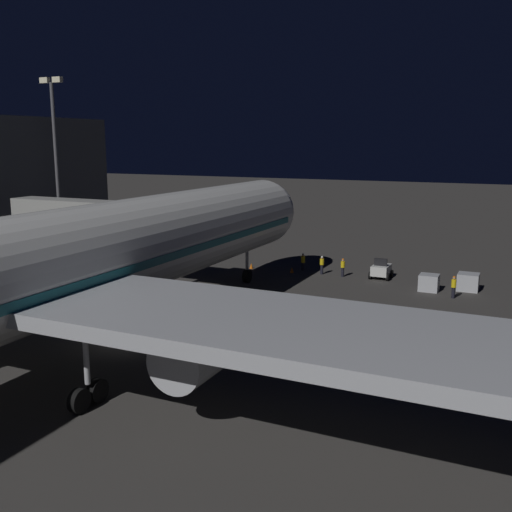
# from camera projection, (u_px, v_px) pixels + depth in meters

# --- Properties ---
(ground_plane) EXTENTS (320.00, 320.00, 0.00)m
(ground_plane) POSITION_uv_depth(u_px,v_px,m) (130.00, 340.00, 37.78)
(ground_plane) COLOR #383533
(airliner_at_gate) EXTENTS (52.50, 65.94, 19.13)m
(airliner_at_gate) POSITION_uv_depth(u_px,v_px,m) (17.00, 278.00, 28.92)
(airliner_at_gate) COLOR silver
(airliner_at_gate) RESTS_ON ground_plane
(jet_bridge) EXTENTS (19.38, 3.40, 7.59)m
(jet_bridge) POSITION_uv_depth(u_px,v_px,m) (115.00, 217.00, 51.87)
(jet_bridge) COLOR #9E9E99
(jet_bridge) RESTS_ON ground_plane
(apron_floodlight_mast) EXTENTS (2.90, 0.50, 19.46)m
(apron_floodlight_mast) POSITION_uv_depth(u_px,v_px,m) (56.00, 154.00, 65.02)
(apron_floodlight_mast) COLOR #59595E
(apron_floodlight_mast) RESTS_ON ground_plane
(baggage_tug_spare) EXTENTS (1.86, 2.35, 1.95)m
(baggage_tug_spare) POSITION_uv_depth(u_px,v_px,m) (381.00, 270.00, 54.67)
(baggage_tug_spare) COLOR silver
(baggage_tug_spare) RESTS_ON ground_plane
(baggage_container_near_belt) EXTENTS (1.74, 1.66, 1.49)m
(baggage_container_near_belt) POSITION_uv_depth(u_px,v_px,m) (468.00, 282.00, 50.18)
(baggage_container_near_belt) COLOR #B7BABF
(baggage_container_near_belt) RESTS_ON ground_plane
(baggage_container_far_row) EXTENTS (1.61, 1.51, 1.42)m
(baggage_container_far_row) POSITION_uv_depth(u_px,v_px,m) (429.00, 283.00, 50.08)
(baggage_container_far_row) COLOR #B7BABF
(baggage_container_far_row) RESTS_ON ground_plane
(ground_crew_near_nose_gear) EXTENTS (0.40, 0.40, 1.77)m
(ground_crew_near_nose_gear) POSITION_uv_depth(u_px,v_px,m) (343.00, 267.00, 55.24)
(ground_crew_near_nose_gear) COLOR black
(ground_crew_near_nose_gear) RESTS_ON ground_plane
(ground_crew_by_belt_loader) EXTENTS (0.40, 0.40, 1.79)m
(ground_crew_by_belt_loader) POSITION_uv_depth(u_px,v_px,m) (322.00, 264.00, 56.28)
(ground_crew_by_belt_loader) COLOR black
(ground_crew_by_belt_loader) RESTS_ON ground_plane
(ground_crew_under_port_wing) EXTENTS (0.40, 0.40, 1.86)m
(ground_crew_under_port_wing) POSITION_uv_depth(u_px,v_px,m) (454.00, 286.00, 47.65)
(ground_crew_under_port_wing) COLOR black
(ground_crew_under_port_wing) RESTS_ON ground_plane
(ground_crew_walking_aft) EXTENTS (0.40, 0.40, 1.74)m
(ground_crew_walking_aft) POSITION_uv_depth(u_px,v_px,m) (303.00, 261.00, 57.90)
(ground_crew_walking_aft) COLOR black
(ground_crew_walking_aft) RESTS_ON ground_plane
(traffic_cone_nose_port) EXTENTS (0.36, 0.36, 0.55)m
(traffic_cone_nose_port) POSITION_uv_depth(u_px,v_px,m) (292.00, 270.00, 57.11)
(traffic_cone_nose_port) COLOR orange
(traffic_cone_nose_port) RESTS_ON ground_plane
(traffic_cone_nose_starboard) EXTENTS (0.36, 0.36, 0.55)m
(traffic_cone_nose_starboard) POSITION_uv_depth(u_px,v_px,m) (251.00, 266.00, 58.94)
(traffic_cone_nose_starboard) COLOR orange
(traffic_cone_nose_starboard) RESTS_ON ground_plane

